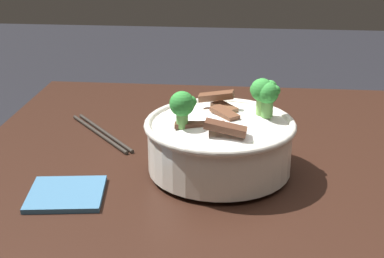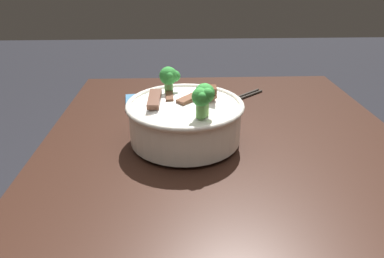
# 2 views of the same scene
# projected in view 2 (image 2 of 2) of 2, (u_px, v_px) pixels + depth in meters

# --- Properties ---
(dining_table) EXTENTS (1.13, 0.81, 0.78)m
(dining_table) POSITION_uv_depth(u_px,v_px,m) (229.00, 215.00, 0.71)
(dining_table) COLOR black
(dining_table) RESTS_ON ground
(rice_bowl) EXTENTS (0.25, 0.25, 0.16)m
(rice_bowl) POSITION_uv_depth(u_px,v_px,m) (185.00, 116.00, 0.73)
(rice_bowl) COLOR silver
(rice_bowl) RESTS_ON dining_table
(chopsticks_pair) EXTENTS (0.16, 0.19, 0.01)m
(chopsticks_pair) POSITION_uv_depth(u_px,v_px,m) (235.00, 99.00, 0.97)
(chopsticks_pair) COLOR #28231E
(chopsticks_pair) RESTS_ON dining_table
(folded_napkin) EXTENTS (0.13, 0.12, 0.01)m
(folded_napkin) POSITION_uv_depth(u_px,v_px,m) (145.00, 102.00, 0.96)
(folded_napkin) COLOR #386689
(folded_napkin) RESTS_ON dining_table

